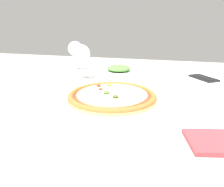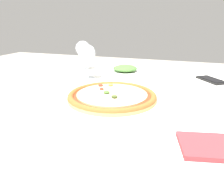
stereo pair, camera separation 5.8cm
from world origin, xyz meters
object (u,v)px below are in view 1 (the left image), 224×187
at_px(side_plate, 119,70).
at_px(wine_glass_far_left, 82,54).
at_px(cell_phone, 204,78).
at_px(wine_glass_far_right, 75,49).
at_px(pizza_plate, 112,97).
at_px(dining_table, 136,114).

bearing_deg(side_plate, wine_glass_far_left, -127.23).
bearing_deg(cell_phone, wine_glass_far_right, 176.92).
bearing_deg(cell_phone, pizza_plate, -131.11).
bearing_deg(pizza_plate, side_plate, 99.69).
distance_m(dining_table, pizza_plate, 0.16).
distance_m(wine_glass_far_right, side_plate, 0.28).
xyz_separation_m(cell_phone, side_plate, (-0.44, 0.03, 0.01)).
bearing_deg(pizza_plate, wine_glass_far_left, 129.92).
height_order(pizza_plate, cell_phone, pizza_plate).
bearing_deg(cell_phone, side_plate, 176.23).
distance_m(wine_glass_far_left, cell_phone, 0.61).
relative_size(cell_phone, side_plate, 0.69).
relative_size(dining_table, side_plate, 5.08).
height_order(wine_glass_far_left, wine_glass_far_right, wine_glass_far_left).
xyz_separation_m(dining_table, pizza_plate, (-0.08, -0.10, 0.10)).
bearing_deg(wine_glass_far_right, dining_table, -40.94).
relative_size(wine_glass_far_left, side_plate, 0.75).
height_order(dining_table, wine_glass_far_right, wine_glass_far_right).
bearing_deg(side_plate, wine_glass_far_right, 178.11).
xyz_separation_m(wine_glass_far_left, side_plate, (0.14, 0.19, -0.11)).
bearing_deg(dining_table, wine_glass_far_left, 151.13).
bearing_deg(cell_phone, wine_glass_far_left, -164.89).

